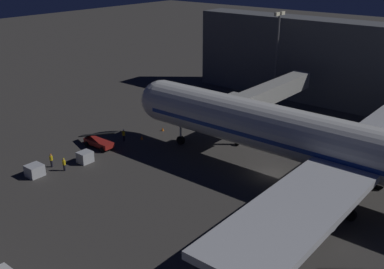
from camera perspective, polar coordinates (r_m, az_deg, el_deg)
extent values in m
plane|color=#383533|center=(56.24, 10.16, -4.90)|extent=(320.00, 320.00, 0.00)
cylinder|color=silver|center=(51.22, 17.47, -1.24)|extent=(5.75, 50.83, 5.75)
sphere|color=silver|center=(64.14, -3.85, 4.31)|extent=(5.63, 5.63, 5.63)
cube|color=navy|center=(51.39, 17.42, -1.69)|extent=(5.80, 48.80, 0.50)
cube|color=black|center=(62.73, -2.71, 4.90)|extent=(3.16, 1.40, 0.90)
cube|color=#B7BABF|center=(50.90, 19.79, -2.93)|extent=(48.17, 6.97, 0.70)
cylinder|color=#B7BABF|center=(59.57, 21.56, -1.77)|extent=(3.17, 5.60, 3.17)
cylinder|color=black|center=(60.35, 19.07, -1.13)|extent=(2.69, 0.15, 2.69)
cylinder|color=#B7BABF|center=(44.89, 14.33, -8.66)|extent=(3.17, 5.60, 3.17)
cylinder|color=black|center=(45.91, 11.17, -7.64)|extent=(2.69, 0.15, 2.69)
cylinder|color=#B7BABF|center=(63.04, -1.44, 0.76)|extent=(0.28, 0.28, 2.29)
cylinder|color=black|center=(63.68, -1.42, -0.71)|extent=(0.45, 1.20, 1.20)
cylinder|color=#B7BABF|center=(55.29, 21.98, -4.02)|extent=(0.28, 0.28, 2.29)
cylinder|color=black|center=(56.18, 21.11, -5.46)|extent=(0.45, 1.20, 1.20)
cylinder|color=black|center=(55.87, 22.36, -5.80)|extent=(0.45, 1.20, 1.20)
cylinder|color=#B7BABF|center=(48.05, 18.76, -7.50)|extent=(0.28, 0.28, 2.29)
cylinder|color=black|center=(49.07, 17.81, -9.08)|extent=(0.45, 1.20, 1.20)
cylinder|color=black|center=(48.72, 19.23, -9.50)|extent=(0.45, 1.20, 1.20)
cube|color=#9E9E99|center=(69.10, 10.07, 5.30)|extent=(19.02, 2.60, 2.50)
cube|color=#9E9E99|center=(61.31, 5.63, 3.43)|extent=(3.20, 3.40, 3.00)
cube|color=black|center=(60.20, 4.88, 3.12)|extent=(0.70, 3.20, 2.70)
cylinder|color=#B7BABF|center=(63.27, 6.02, 0.63)|extent=(0.56, 0.56, 4.51)
cylinder|color=black|center=(64.46, 6.25, -0.84)|extent=(0.25, 0.60, 0.60)
cylinder|color=black|center=(63.53, 5.66, -1.16)|extent=(0.25, 0.60, 0.60)
cylinder|color=#59595E|center=(81.67, 10.52, 9.16)|extent=(0.40, 0.40, 15.30)
cube|color=#F9EFC6|center=(81.17, 11.23, 14.70)|extent=(1.10, 0.50, 0.60)
cube|color=#F9EFC6|center=(79.60, 10.59, 14.61)|extent=(1.10, 0.50, 0.60)
cube|color=maroon|center=(63.87, -11.60, -1.00)|extent=(1.60, 4.60, 0.70)
cube|color=black|center=(63.41, -11.68, 0.04)|extent=(0.90, 7.93, 2.62)
cylinder|color=black|center=(65.67, -11.90, -0.72)|extent=(0.24, 0.70, 0.70)
cylinder|color=black|center=(64.70, -13.07, -1.16)|extent=(0.24, 0.70, 0.70)
cylinder|color=black|center=(63.34, -10.05, -1.42)|extent=(0.24, 0.70, 0.70)
cylinder|color=black|center=(62.34, -11.23, -1.90)|extent=(0.24, 0.70, 0.70)
cube|color=#B7BABF|center=(57.81, -19.11, -4.28)|extent=(1.85, 1.78, 1.41)
cube|color=#B7BABF|center=(59.69, -13.26, -2.77)|extent=(1.74, 1.52, 1.45)
cylinder|color=black|center=(59.60, -17.17, -3.50)|extent=(0.28, 0.28, 0.93)
cylinder|color=yellow|center=(59.29, -17.25, -2.84)|extent=(0.40, 0.40, 0.58)
sphere|color=tan|center=(59.13, -17.29, -2.48)|extent=(0.24, 0.24, 0.24)
sphere|color=orange|center=(59.11, -17.30, -2.44)|extent=(0.23, 0.23, 0.23)
cylinder|color=black|center=(65.49, -8.53, -0.46)|extent=(0.28, 0.28, 0.88)
cylinder|color=yellow|center=(65.22, -8.57, 0.15)|extent=(0.40, 0.40, 0.61)
sphere|color=tan|center=(65.06, -8.59, 0.50)|extent=(0.24, 0.24, 0.24)
sphere|color=white|center=(65.04, -8.59, 0.54)|extent=(0.23, 0.23, 0.23)
cylinder|color=black|center=(58.18, -15.69, -4.02)|extent=(0.28, 0.28, 0.81)
cylinder|color=yellow|center=(57.89, -15.76, -3.40)|extent=(0.40, 0.40, 0.59)
sphere|color=tan|center=(57.72, -15.80, -3.02)|extent=(0.24, 0.24, 0.24)
sphere|color=yellow|center=(57.70, -15.81, -2.98)|extent=(0.23, 0.23, 0.23)
cone|color=orange|center=(68.74, -3.71, 0.69)|extent=(0.36, 0.36, 0.55)
cone|color=orange|center=(65.83, -6.31, -0.38)|extent=(0.36, 0.36, 0.55)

